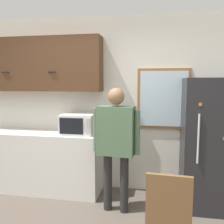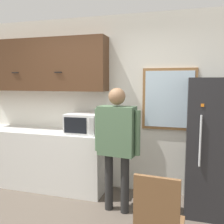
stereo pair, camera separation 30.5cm
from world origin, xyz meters
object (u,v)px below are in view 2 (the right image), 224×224
(refrigerator, at_px, (214,146))
(chair, at_px, (158,221))
(microwave, at_px, (84,123))
(person, at_px, (117,137))

(refrigerator, height_order, chair, refrigerator)
(microwave, distance_m, chair, 1.98)
(person, xyz_separation_m, chair, (0.64, -0.98, -0.48))
(microwave, xyz_separation_m, chair, (1.28, -1.41, -0.57))
(person, distance_m, chair, 1.26)
(microwave, xyz_separation_m, refrigerator, (1.84, -0.07, -0.20))
(microwave, relative_size, refrigerator, 0.28)
(refrigerator, distance_m, chair, 1.50)
(microwave, height_order, person, person)
(microwave, height_order, refrigerator, refrigerator)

